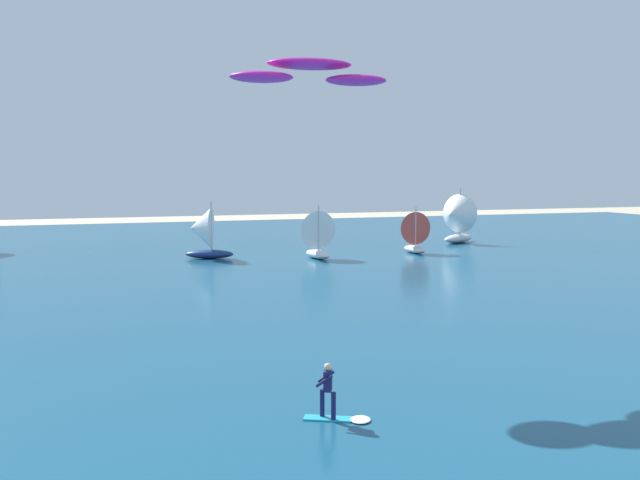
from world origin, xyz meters
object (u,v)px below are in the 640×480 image
at_px(sailboat_mid_right, 202,233).
at_px(sailboat_far_right, 315,233).
at_px(sailboat_anchored_offshore, 412,231).
at_px(kite, 310,73).
at_px(sailboat_mid_left, 455,218).
at_px(kitesurfer, 334,399).

bearing_deg(sailboat_mid_right, sailboat_far_right, -14.89).
relative_size(sailboat_mid_right, sailboat_anchored_offshore, 1.16).
relative_size(sailboat_mid_right, sailboat_far_right, 1.07).
xyz_separation_m(kite, sailboat_far_right, (9.71, 28.41, -9.02)).
distance_m(sailboat_mid_left, sailboat_anchored_offshore, 9.52).
xyz_separation_m(kitesurfer, sailboat_anchored_offshore, (21.00, 37.58, 1.25)).
xyz_separation_m(kite, sailboat_mid_left, (26.60, 35.07, -8.54)).
bearing_deg(kite, kitesurfer, -103.28).
height_order(kite, sailboat_mid_left, kite).
bearing_deg(sailboat_anchored_offshore, sailboat_mid_right, 175.39).
bearing_deg(sailboat_far_right, kite, -108.87).
bearing_deg(kitesurfer, sailboat_mid_right, 85.99).
relative_size(kitesurfer, sailboat_mid_left, 0.37).
height_order(sailboat_mid_left, sailboat_anchored_offshore, sailboat_mid_left).
distance_m(sailboat_mid_left, sailboat_far_right, 18.16).
relative_size(sailboat_mid_left, sailboat_mid_right, 1.16).
bearing_deg(sailboat_mid_right, kite, -91.47).
xyz_separation_m(sailboat_mid_right, sailboat_far_right, (8.92, -2.37, -0.13)).
bearing_deg(kite, sailboat_mid_right, 88.53).
relative_size(kitesurfer, kite, 0.31).
xyz_separation_m(kitesurfer, sailboat_mid_right, (2.74, 39.05, 1.54)).
bearing_deg(sailboat_far_right, sailboat_mid_left, 21.51).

